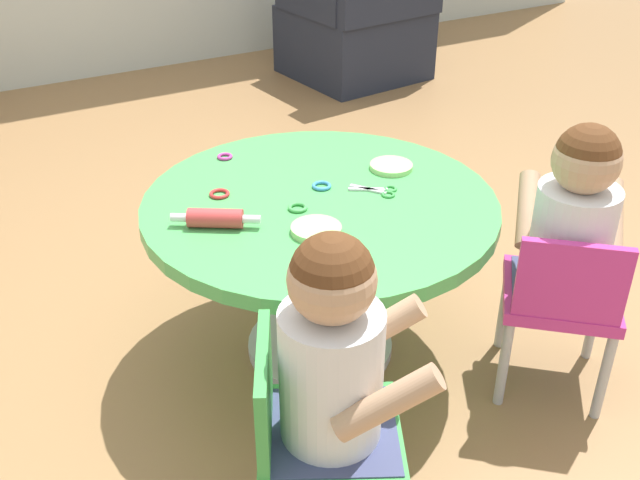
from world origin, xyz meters
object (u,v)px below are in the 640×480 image
Objects in this scene: seated_child_right at (575,218)px; craft_scissors at (380,191)px; child_chair_left at (314,435)px; rolling_pin at (216,218)px; seated_child_left at (334,350)px; armchair_dark at (360,26)px; craft_table at (320,234)px; child_chair_right at (561,299)px.

seated_child_right reaches higher than craft_scissors.
child_chair_left is 2.60× the size of rolling_pin.
seated_child_left is at bearing -169.10° from seated_child_right.
child_chair_left is 0.63× the size of armchair_dark.
craft_table is 0.68m from child_chair_right.
child_chair_right is at bearing -54.12° from craft_scissors.
child_chair_right is 0.23m from seated_child_right.
craft_scissors is (0.51, 0.53, 0.21)m from child_chair_left.
craft_table is 0.68m from seated_child_right.
armchair_dark is 4.13× the size of rolling_pin.
child_chair_right is at bearing -44.46° from craft_table.
armchair_dark is (1.48, 2.15, -0.10)m from craft_table.
seated_child_left is 0.82m from seated_child_right.
armchair_dark is (1.79, 2.74, -0.22)m from seated_child_left.
craft_table is at bearing 62.84° from seated_child_left.
craft_scissors is (0.17, -0.04, 0.11)m from craft_table.
child_chair_left is at bearing -172.52° from child_chair_right.
child_chair_right is at bearing 7.48° from child_chair_left.
craft_table is at bearing 138.96° from seated_child_right.
seated_child_right is 2.77m from armchair_dark.
armchair_dark is 2.56m from craft_scissors.
craft_table is 1.91× the size of seated_child_left.
child_chair_left is at bearing -120.58° from craft_table.
child_chair_left is at bearing -133.56° from craft_scissors.
armchair_dark is at bearing 69.00° from child_chair_right.
seated_child_right is at bearing -28.33° from rolling_pin.
child_chair_right is 2.60× the size of rolling_pin.
seated_child_left is 3.28m from armchair_dark.
rolling_pin is at bearing 149.23° from child_chair_right.
craft_scissors is at bearing -4.72° from rolling_pin.
craft_table is 1.82× the size of child_chair_right.
child_chair_right reaches higher than craft_table.
child_chair_left is 0.82m from child_chair_right.
child_chair_left is 0.88m from seated_child_right.
child_chair_left is 4.02× the size of craft_scissors.
child_chair_right reaches higher than craft_scissors.
seated_child_left is 0.95× the size of child_chair_right.
armchair_dark reaches higher than rolling_pin.
child_chair_right is 1.05× the size of seated_child_right.
seated_child_left is at bearing -89.88° from rolling_pin.
rolling_pin is (-0.00, 0.59, 0.01)m from seated_child_left.
seated_child_right is at bearing -110.71° from armchair_dark.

